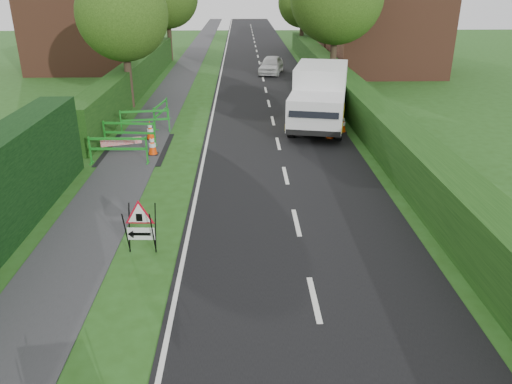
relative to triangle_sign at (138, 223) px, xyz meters
name	(u,v)px	position (x,y,z in m)	size (l,w,h in m)	color
ground	(187,334)	(1.38, -3.02, -0.80)	(120.00, 120.00, 0.00)	#234B15
road_surface	(258,58)	(3.88, 31.98, -0.80)	(6.00, 90.00, 0.02)	black
footpath	(192,58)	(-1.62, 31.98, -0.80)	(2.00, 90.00, 0.02)	#2D2D30
hedge_west_far	(138,91)	(-3.62, 18.98, -0.80)	(1.00, 24.00, 1.80)	#14380F
hedge_east	(354,115)	(7.88, 12.98, -0.80)	(1.20, 50.00, 1.50)	#14380F
house_west	(85,27)	(-8.62, 26.98, 2.09)	(7.50, 7.40, 7.88)	brown
house_east_a	(386,29)	(12.38, 24.98, 2.09)	(7.50, 7.40, 7.88)	brown
house_east_b	(356,16)	(13.38, 38.98, 2.09)	(7.50, 7.40, 7.88)	brown
tree_nw	(122,15)	(-3.22, 14.98, 3.68)	(4.40, 4.40, 6.70)	#2D2116
tree_fe	(303,2)	(7.78, 34.98, 3.42)	(4.20, 4.20, 6.33)	#2D2116
triangle_sign	(138,223)	(0.00, 0.00, 0.00)	(0.83, 0.83, 1.16)	black
works_van	(319,96)	(5.86, 11.13, 0.55)	(3.33, 5.95, 2.57)	silver
traffic_cone_0	(330,129)	(6.06, 9.14, -0.41)	(0.38, 0.38, 0.79)	black
traffic_cone_1	(342,123)	(6.73, 10.06, -0.41)	(0.38, 0.38, 0.79)	black
traffic_cone_2	(316,105)	(6.10, 13.46, -0.41)	(0.38, 0.38, 0.79)	black
traffic_cone_3	(152,145)	(-0.89, 7.31, -0.41)	(0.38, 0.38, 0.79)	black
traffic_cone_4	(150,130)	(-1.29, 9.27, -0.41)	(0.38, 0.38, 0.79)	black
ped_barrier_0	(118,147)	(-1.92, 6.37, -0.17)	(2.07, 0.42, 1.00)	#18851F
ped_barrier_1	(129,131)	(-1.94, 8.38, -0.17)	(2.09, 0.59, 1.00)	#18851F
ped_barrier_2	(145,118)	(-1.67, 10.29, -0.17)	(2.09, 0.62, 1.00)	#18851F
ped_barrier_3	(161,111)	(-1.18, 11.57, -0.17)	(0.63, 2.09, 1.00)	#18851F
redwhite_plank	(123,153)	(-2.07, 7.52, -0.80)	(1.50, 0.04, 0.25)	red
hatchback_car	(271,65)	(4.53, 24.63, -0.21)	(1.41, 3.51, 1.20)	silver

